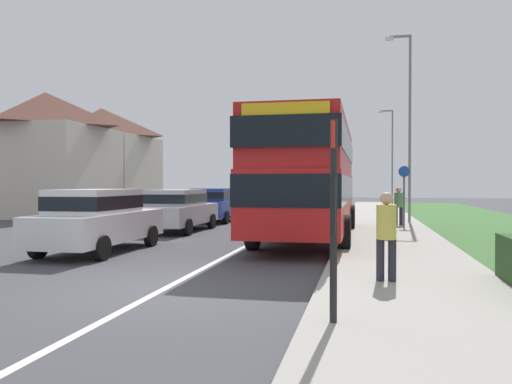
{
  "coord_description": "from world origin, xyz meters",
  "views": [
    {
      "loc": [
        3.36,
        -8.12,
        1.82
      ],
      "look_at": [
        0.65,
        4.64,
        1.6
      ],
      "focal_mm": 35.72,
      "sensor_mm": 36.0,
      "label": 1
    }
  ],
  "objects_px": {
    "pedestrian_at_stop": "(386,232)",
    "pedestrian_walking_away": "(399,204)",
    "parked_car_silver": "(177,208)",
    "bus_stop_sign": "(334,206)",
    "street_lamp_far": "(391,152)",
    "parked_car_blue": "(214,203)",
    "parked_car_white": "(98,218)",
    "parked_car_dark_green": "(238,200)",
    "cycle_route_sign": "(404,193)",
    "double_decker_bus": "(309,174)",
    "street_lamp_mid": "(408,117)"
  },
  "relations": [
    {
      "from": "pedestrian_at_stop",
      "to": "pedestrian_walking_away",
      "type": "distance_m",
      "value": 12.5
    },
    {
      "from": "parked_car_silver",
      "to": "bus_stop_sign",
      "type": "distance_m",
      "value": 13.61
    },
    {
      "from": "street_lamp_far",
      "to": "parked_car_blue",
      "type": "bearing_deg",
      "value": -117.21
    },
    {
      "from": "parked_car_white",
      "to": "parked_car_dark_green",
      "type": "xyz_separation_m",
      "value": [
        -0.22,
        16.03,
        -0.05
      ]
    },
    {
      "from": "cycle_route_sign",
      "to": "parked_car_white",
      "type": "bearing_deg",
      "value": -133.44
    },
    {
      "from": "double_decker_bus",
      "to": "street_lamp_far",
      "type": "xyz_separation_m",
      "value": [
        3.77,
        24.04,
        2.15
      ]
    },
    {
      "from": "parked_car_white",
      "to": "parked_car_blue",
      "type": "height_order",
      "value": "parked_car_white"
    },
    {
      "from": "pedestrian_walking_away",
      "to": "cycle_route_sign",
      "type": "relative_size",
      "value": 0.66
    },
    {
      "from": "cycle_route_sign",
      "to": "street_lamp_far",
      "type": "bearing_deg",
      "value": 88.65
    },
    {
      "from": "double_decker_bus",
      "to": "pedestrian_walking_away",
      "type": "xyz_separation_m",
      "value": [
        3.13,
        4.98,
        -1.17
      ]
    },
    {
      "from": "parked_car_blue",
      "to": "pedestrian_walking_away",
      "type": "distance_m",
      "value": 8.49
    },
    {
      "from": "parked_car_dark_green",
      "to": "street_lamp_mid",
      "type": "bearing_deg",
      "value": -27.17
    },
    {
      "from": "double_decker_bus",
      "to": "pedestrian_at_stop",
      "type": "distance_m",
      "value": 7.86
    },
    {
      "from": "double_decker_bus",
      "to": "street_lamp_mid",
      "type": "distance_m",
      "value": 8.39
    },
    {
      "from": "double_decker_bus",
      "to": "parked_car_blue",
      "type": "height_order",
      "value": "double_decker_bus"
    },
    {
      "from": "bus_stop_sign",
      "to": "cycle_route_sign",
      "type": "distance_m",
      "value": 15.0
    },
    {
      "from": "pedestrian_walking_away",
      "to": "bus_stop_sign",
      "type": "xyz_separation_m",
      "value": [
        -1.75,
        -15.29,
        0.56
      ]
    },
    {
      "from": "double_decker_bus",
      "to": "pedestrian_walking_away",
      "type": "bearing_deg",
      "value": 57.9
    },
    {
      "from": "pedestrian_walking_away",
      "to": "street_lamp_mid",
      "type": "relative_size",
      "value": 0.2
    },
    {
      "from": "parked_car_dark_green",
      "to": "pedestrian_at_stop",
      "type": "height_order",
      "value": "pedestrian_at_stop"
    },
    {
      "from": "parked_car_blue",
      "to": "street_lamp_far",
      "type": "xyz_separation_m",
      "value": [
        8.98,
        17.47,
        3.42
      ]
    },
    {
      "from": "pedestrian_at_stop",
      "to": "parked_car_white",
      "type": "bearing_deg",
      "value": 156.59
    },
    {
      "from": "double_decker_bus",
      "to": "pedestrian_at_stop",
      "type": "xyz_separation_m",
      "value": [
        2.12,
        -7.47,
        -1.17
      ]
    },
    {
      "from": "parked_car_blue",
      "to": "cycle_route_sign",
      "type": "bearing_deg",
      "value": -13.22
    },
    {
      "from": "bus_stop_sign",
      "to": "street_lamp_mid",
      "type": "xyz_separation_m",
      "value": [
        2.26,
        17.38,
        3.24
      ]
    },
    {
      "from": "parked_car_blue",
      "to": "street_lamp_mid",
      "type": "height_order",
      "value": "street_lamp_mid"
    },
    {
      "from": "pedestrian_at_stop",
      "to": "street_lamp_far",
      "type": "relative_size",
      "value": 0.22
    },
    {
      "from": "parked_car_silver",
      "to": "parked_car_dark_green",
      "type": "distance_m",
      "value": 10.08
    },
    {
      "from": "pedestrian_at_stop",
      "to": "cycle_route_sign",
      "type": "distance_m",
      "value": 12.11
    },
    {
      "from": "parked_car_white",
      "to": "parked_car_silver",
      "type": "xyz_separation_m",
      "value": [
        -0.04,
        5.95,
        -0.04
      ]
    },
    {
      "from": "parked_car_dark_green",
      "to": "pedestrian_walking_away",
      "type": "height_order",
      "value": "pedestrian_walking_away"
    },
    {
      "from": "parked_car_silver",
      "to": "bus_stop_sign",
      "type": "bearing_deg",
      "value": -61.23
    },
    {
      "from": "pedestrian_walking_away",
      "to": "parked_car_blue",
      "type": "bearing_deg",
      "value": 169.2
    },
    {
      "from": "bus_stop_sign",
      "to": "pedestrian_at_stop",
      "type": "bearing_deg",
      "value": 75.27
    },
    {
      "from": "street_lamp_mid",
      "to": "pedestrian_at_stop",
      "type": "bearing_deg",
      "value": -95.95
    },
    {
      "from": "parked_car_white",
      "to": "street_lamp_mid",
      "type": "bearing_deg",
      "value": 52.49
    },
    {
      "from": "parked_car_blue",
      "to": "pedestrian_at_stop",
      "type": "bearing_deg",
      "value": -62.42
    },
    {
      "from": "parked_car_white",
      "to": "parked_car_dark_green",
      "type": "distance_m",
      "value": 16.03
    },
    {
      "from": "pedestrian_at_stop",
      "to": "street_lamp_far",
      "type": "bearing_deg",
      "value": 87.01
    },
    {
      "from": "pedestrian_walking_away",
      "to": "bus_stop_sign",
      "type": "height_order",
      "value": "bus_stop_sign"
    },
    {
      "from": "bus_stop_sign",
      "to": "parked_car_silver",
      "type": "bearing_deg",
      "value": 118.77
    },
    {
      "from": "parked_car_white",
      "to": "pedestrian_walking_away",
      "type": "relative_size",
      "value": 2.73
    },
    {
      "from": "parked_car_white",
      "to": "cycle_route_sign",
      "type": "relative_size",
      "value": 1.81
    },
    {
      "from": "double_decker_bus",
      "to": "parked_car_white",
      "type": "bearing_deg",
      "value": -139.78
    },
    {
      "from": "parked_car_white",
      "to": "pedestrian_at_stop",
      "type": "height_order",
      "value": "pedestrian_at_stop"
    },
    {
      "from": "parked_car_dark_green",
      "to": "street_lamp_far",
      "type": "bearing_deg",
      "value": 53.57
    },
    {
      "from": "parked_car_blue",
      "to": "bus_stop_sign",
      "type": "height_order",
      "value": "bus_stop_sign"
    },
    {
      "from": "pedestrian_at_stop",
      "to": "street_lamp_mid",
      "type": "bearing_deg",
      "value": 84.05
    },
    {
      "from": "parked_car_white",
      "to": "parked_car_dark_green",
      "type": "height_order",
      "value": "parked_car_white"
    },
    {
      "from": "cycle_route_sign",
      "to": "street_lamp_far",
      "type": "xyz_separation_m",
      "value": [
        0.46,
        19.47,
        2.87
      ]
    }
  ]
}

